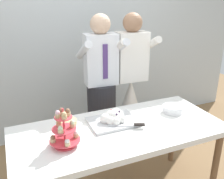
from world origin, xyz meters
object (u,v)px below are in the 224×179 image
Objects in this scene: main_cake_tray at (113,118)px; person_groom at (102,98)px; round_cake at (68,123)px; plate_stack at (173,109)px; cupcake_stand at (64,131)px; dessert_table at (120,136)px; person_bride at (130,107)px.

main_cake_tray is 0.26× the size of person_groom.
person_groom is at bearing 45.52° from round_cake.
person_groom reaches higher than plate_stack.
cupcake_stand is 1.01m from person_groom.
dessert_table is at bearing -172.30° from plate_stack.
plate_stack reaches higher than dessert_table.
round_cake is at bearing 71.85° from cupcake_stand.
person_groom is at bearing 53.09° from cupcake_stand.
round_cake is at bearing -149.65° from person_bride.
person_bride reaches higher than round_cake.
plate_stack reaches higher than round_cake.
person_bride reaches higher than main_cake_tray.
person_groom reaches higher than main_cake_tray.
person_groom is (0.13, 0.62, -0.07)m from main_cake_tray.
person_bride is (0.48, 0.72, -0.12)m from dessert_table.
person_bride is at bearing 39.45° from cupcake_stand.
dessert_table is 1.08× the size of person_groom.
person_groom is at bearing 78.16° from main_cake_tray.
person_bride is at bearing 100.58° from plate_stack.
cupcake_stand is 0.51m from main_cake_tray.
dessert_table is 0.53m from cupcake_stand.
person_bride is at bearing 56.69° from dessert_table.
person_groom and person_bride have the same top height.
round_cake is (-0.99, 0.13, -0.01)m from plate_stack.
round_cake is at bearing -134.48° from person_groom.
plate_stack is (0.60, 0.08, 0.11)m from dessert_table.
round_cake is 1.03m from person_bride.
person_bride is (0.87, 0.51, -0.22)m from round_cake.
plate_stack is at bearing -7.78° from round_cake.
dessert_table is 0.46m from round_cake.
main_cake_tray is 0.26× the size of person_bride.
dessert_table is 0.87m from person_bride.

